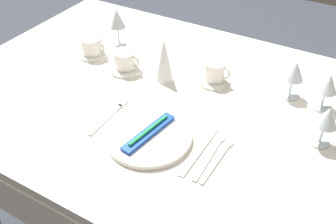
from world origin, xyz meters
The scene contains 18 objects.
dining_table centered at (0.00, 0.00, 0.66)m, with size 1.80×1.11×0.74m.
dinner_plate centered at (-0.03, -0.23, 0.75)m, with size 0.27×0.27×0.02m, color white.
toothbrush_package centered at (-0.03, -0.23, 0.77)m, with size 0.07×0.21×0.02m.
fork_outer centered at (-0.20, -0.19, 0.74)m, with size 0.02×0.21×0.00m.
dinner_knife centered at (0.13, -0.20, 0.74)m, with size 0.02×0.23×0.00m.
spoon_soup centered at (0.16, -0.18, 0.74)m, with size 0.03×0.21×0.01m.
spoon_dessert centered at (0.19, -0.18, 0.74)m, with size 0.03×0.21×0.01m.
saucer_left centered at (-0.50, 0.09, 0.74)m, with size 0.13×0.13×0.01m, color white.
coffee_cup_left centered at (-0.50, 0.09, 0.78)m, with size 0.11×0.09×0.07m.
saucer_right centered at (0.01, 0.16, 0.74)m, with size 0.13×0.13×0.01m, color white.
coffee_cup_right centered at (0.02, 0.16, 0.79)m, with size 0.10×0.08×0.07m.
saucer_far centered at (-0.32, 0.06, 0.74)m, with size 0.14×0.14×0.01m, color white.
coffee_cup_far centered at (-0.32, 0.06, 0.78)m, with size 0.11×0.08×0.07m.
wine_glass_centre centered at (0.40, 0.20, 0.83)m, with size 0.07×0.07×0.13m.
wine_glass_left centered at (0.43, 0.02, 0.84)m, with size 0.07×0.07×0.14m.
wine_glass_right centered at (-0.46, 0.22, 0.85)m, with size 0.07×0.07×0.16m.
wine_glass_far centered at (0.28, 0.21, 0.83)m, with size 0.07×0.07×0.14m.
napkin_folded centered at (-0.15, 0.08, 0.82)m, with size 0.07×0.07×0.17m, color white.
Camera 1 is at (0.42, -0.91, 1.52)m, focal length 39.18 mm.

